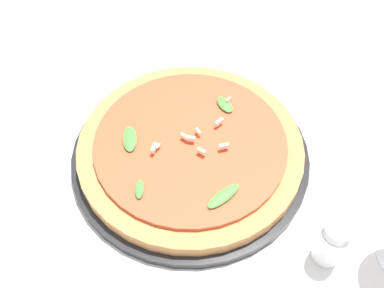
# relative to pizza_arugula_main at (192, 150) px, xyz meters

# --- Properties ---
(ground_plane) EXTENTS (6.00, 6.00, 0.00)m
(ground_plane) POSITION_rel_pizza_arugula_main_xyz_m (-0.04, -0.02, -0.02)
(ground_plane) COLOR silver
(pizza_arugula_main) EXTENTS (0.31, 0.31, 0.05)m
(pizza_arugula_main) POSITION_rel_pizza_arugula_main_xyz_m (0.00, 0.00, 0.00)
(pizza_arugula_main) COLOR black
(pizza_arugula_main) RESTS_ON ground_plane
(shaker_pepper) EXTENTS (0.03, 0.03, 0.07)m
(shaker_pepper) POSITION_rel_pizza_arugula_main_xyz_m (0.15, 0.14, 0.02)
(shaker_pepper) COLOR silver
(shaker_pepper) RESTS_ON ground_plane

